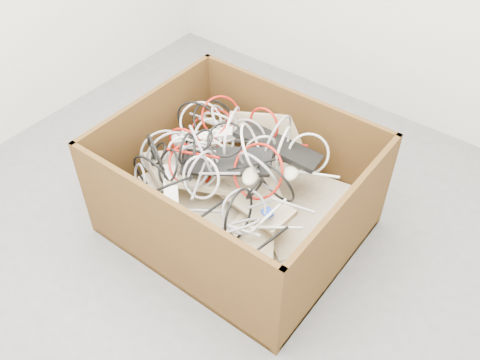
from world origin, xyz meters
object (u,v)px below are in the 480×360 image
Objects in this scene: power_strip_right at (171,196)px; vga_plug at (267,213)px; power_strip_left at (203,137)px; cardboard_box at (235,204)px.

power_strip_right is 0.44m from vga_plug.
power_strip_right is at bearing -102.39° from power_strip_left.
vga_plug is (0.26, -0.12, 0.21)m from cardboard_box.
cardboard_box is 0.36m from power_strip_left.
cardboard_box is 3.53× the size of power_strip_right.
power_strip_left is at bearing 154.07° from power_strip_right.
vga_plug is at bearing -24.01° from cardboard_box.
power_strip_right is (-0.14, -0.27, 0.19)m from cardboard_box.
power_strip_right is (0.12, -0.37, -0.03)m from power_strip_left.
vga_plug is (0.53, -0.21, -0.01)m from power_strip_left.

